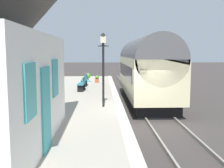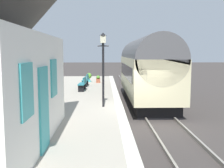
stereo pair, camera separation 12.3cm
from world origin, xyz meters
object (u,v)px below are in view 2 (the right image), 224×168
Objects in this scene: train at (146,69)px; planter_edge_far at (52,91)px; bench_by_lamp at (86,80)px; planter_bench_left at (33,93)px; lamp_post_platform at (103,55)px; bench_near_building at (83,83)px; planter_edge_near at (98,79)px; planter_under_sign at (89,77)px.

train is 6.50m from planter_edge_far.
bench_by_lamp reaches higher than planter_edge_far.
planter_bench_left is (-5.45, 2.42, -0.17)m from bench_by_lamp.
lamp_post_platform reaches higher than planter_edge_far.
bench_by_lamp is (2.03, 4.11, -0.87)m from train.
bench_near_building is 0.43× the size of lamp_post_platform.
train is at bearing -144.04° from planter_edge_near.
planter_under_sign reaches higher than planter_edge_near.
train is 4.24m from bench_near_building.
train is 7.44m from planter_bench_left.
bench_near_building is 1.49× the size of planter_edge_near.
planter_edge_near is 1.32× the size of planter_bench_left.
planter_edge_far is 0.95× the size of planter_under_sign.
planter_under_sign is 10.82m from lamp_post_platform.
bench_near_building reaches higher than planter_bench_left.
lamp_post_platform is (-5.20, -1.33, 1.87)m from bench_near_building.
planter_edge_far is at bearing 163.03° from planter_edge_near.
planter_bench_left is at bearing 141.68° from bench_near_building.
lamp_post_platform is (-5.60, 2.80, 1.00)m from train.
planter_under_sign is (5.36, -0.07, -0.08)m from bench_near_building.
train reaches higher than bench_near_building.
bench_by_lamp and bench_near_building have the same top height.
bench_by_lamp is at bearing 161.58° from planter_edge_near.
bench_near_building is at bearing 179.40° from bench_by_lamp.
lamp_post_platform is (-10.12, -0.48, 2.07)m from planter_edge_near.
planter_under_sign is at bearing -10.87° from planter_edge_far.
bench_near_building is 3.86m from planter_bench_left.
bench_near_building is at bearing 95.45° from train.
bench_by_lamp is 2.94m from planter_under_sign.
planter_under_sign is 0.22× the size of lamp_post_platform.
bench_by_lamp reaches higher than planter_bench_left.
bench_by_lamp is at bearing 9.72° from lamp_post_platform.
planter_edge_near is 8.58m from planter_bench_left.
train is 14.24× the size of planter_bench_left.
train is 6.34m from lamp_post_platform.
planter_under_sign is (8.09, -1.55, 0.03)m from planter_edge_far.
bench_near_building is at bearing -28.44° from planter_edge_far.
bench_by_lamp is at bearing -16.27° from planter_edge_far.
planter_bench_left is (-7.94, 3.25, 0.03)m from planter_edge_near.
planter_edge_near is (4.52, 3.28, -1.07)m from train.
planter_under_sign is (4.96, 4.06, -0.95)m from train.
lamp_post_platform is (-2.18, -3.72, 2.04)m from planter_bench_left.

